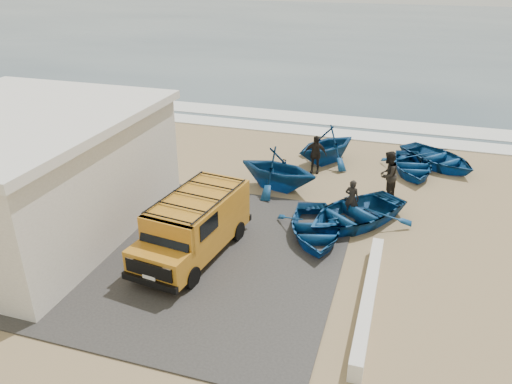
# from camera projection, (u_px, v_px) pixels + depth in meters

# --- Properties ---
(ground) EXTENTS (160.00, 160.00, 0.00)m
(ground) POSITION_uv_depth(u_px,v_px,m) (238.00, 230.00, 18.21)
(ground) COLOR #9B825A
(slab) EXTENTS (12.00, 10.00, 0.05)m
(slab) POSITION_uv_depth(u_px,v_px,m) (163.00, 249.00, 17.02)
(slab) COLOR #3A3735
(slab) RESTS_ON ground
(ocean) EXTENTS (180.00, 88.00, 0.01)m
(ocean) POSITION_uv_depth(u_px,v_px,m) (377.00, 31.00, 66.48)
(ocean) COLOR #385166
(ocean) RESTS_ON ground
(surf_line) EXTENTS (180.00, 1.60, 0.06)m
(surf_line) POSITION_uv_depth(u_px,v_px,m) (307.00, 131.00, 28.54)
(surf_line) COLOR white
(surf_line) RESTS_ON ground
(surf_wash) EXTENTS (180.00, 2.20, 0.04)m
(surf_wash) POSITION_uv_depth(u_px,v_px,m) (316.00, 119.00, 30.70)
(surf_wash) COLOR white
(surf_wash) RESTS_ON ground
(building) EXTENTS (8.40, 9.40, 4.30)m
(building) POSITION_uv_depth(u_px,v_px,m) (18.00, 172.00, 17.60)
(building) COLOR silver
(building) RESTS_ON ground
(parapet) EXTENTS (0.35, 6.00, 0.55)m
(parapet) POSITION_uv_depth(u_px,v_px,m) (368.00, 298.00, 14.15)
(parapet) COLOR silver
(parapet) RESTS_ON ground
(van) EXTENTS (2.51, 5.07, 2.09)m
(van) POSITION_uv_depth(u_px,v_px,m) (195.00, 224.00, 16.34)
(van) COLOR #C27D1D
(van) RESTS_ON ground
(boat_near_left) EXTENTS (3.54, 4.27, 0.76)m
(boat_near_left) POSITION_uv_depth(u_px,v_px,m) (315.00, 228.00, 17.60)
(boat_near_left) COLOR navy
(boat_near_left) RESTS_ON ground
(boat_near_right) EXTENTS (5.11, 5.33, 0.90)m
(boat_near_right) POSITION_uv_depth(u_px,v_px,m) (355.00, 213.00, 18.50)
(boat_near_right) COLOR navy
(boat_near_right) RESTS_ON ground
(boat_mid_left) EXTENTS (4.09, 3.73, 1.84)m
(boat_mid_left) POSITION_uv_depth(u_px,v_px,m) (278.00, 169.00, 21.12)
(boat_mid_left) COLOR navy
(boat_mid_left) RESTS_ON ground
(boat_mid_right) EXTENTS (3.19, 3.98, 0.74)m
(boat_mid_right) POSITION_uv_depth(u_px,v_px,m) (412.00, 166.00, 22.86)
(boat_mid_right) COLOR navy
(boat_mid_right) RESTS_ON ground
(boat_far_left) EXTENTS (4.42, 4.54, 1.82)m
(boat_far_left) POSITION_uv_depth(u_px,v_px,m) (327.00, 144.00, 23.87)
(boat_far_left) COLOR navy
(boat_far_left) RESTS_ON ground
(boat_far_right) EXTENTS (4.84, 4.77, 0.82)m
(boat_far_right) POSITION_uv_depth(u_px,v_px,m) (438.00, 158.00, 23.62)
(boat_far_right) COLOR navy
(boat_far_right) RESTS_ON ground
(fisherman_front) EXTENTS (0.62, 0.48, 1.52)m
(fisherman_front) POSITION_uv_depth(u_px,v_px,m) (352.00, 199.00, 18.89)
(fisherman_front) COLOR black
(fisherman_front) RESTS_ON ground
(fisherman_middle) EXTENTS (1.07, 1.19, 2.00)m
(fisherman_middle) POSITION_uv_depth(u_px,v_px,m) (388.00, 175.00, 20.32)
(fisherman_middle) COLOR black
(fisherman_middle) RESTS_ON ground
(fisherman_back) EXTENTS (1.08, 0.53, 1.79)m
(fisherman_back) POSITION_uv_depth(u_px,v_px,m) (315.00, 154.00, 22.73)
(fisherman_back) COLOR black
(fisherman_back) RESTS_ON ground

